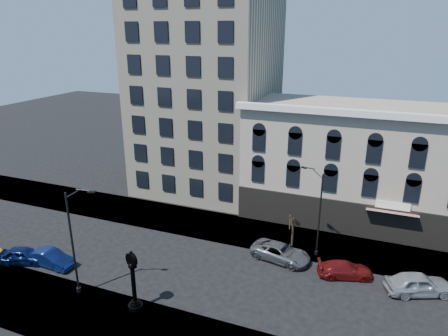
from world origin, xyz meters
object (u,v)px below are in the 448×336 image
at_px(street_lamp_near, 77,214).
at_px(car_near_a, 23,255).
at_px(street_clock, 134,283).
at_px(car_near_b, 51,258).

distance_m(street_lamp_near, car_near_a, 10.10).
bearing_deg(street_clock, street_lamp_near, -160.40).
bearing_deg(street_lamp_near, car_near_b, 142.81).
bearing_deg(car_near_a, car_near_b, -99.20).
xyz_separation_m(street_clock, car_near_a, (-12.45, 1.71, -1.52)).
bearing_deg(street_clock, car_near_b, -170.81).
bearing_deg(street_lamp_near, car_near_a, 152.79).
relative_size(street_clock, street_lamp_near, 0.54).
xyz_separation_m(street_clock, car_near_b, (-9.87, 2.23, -1.55)).
relative_size(street_clock, car_near_b, 1.11).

